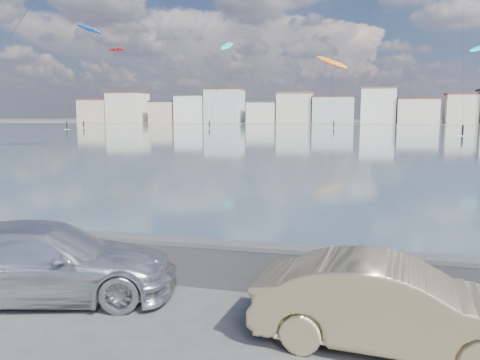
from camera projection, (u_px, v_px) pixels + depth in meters
name	position (u px, v px, depth m)	size (l,w,h in m)	color
ground	(125.00, 339.00, 7.89)	(700.00, 700.00, 0.00)	#333335
bay_water	(339.00, 133.00, 95.76)	(500.00, 177.00, 0.00)	#334F5A
far_shore_strip	(349.00, 123.00, 199.96)	(500.00, 60.00, 0.00)	#4C473D
seawall	(182.00, 258.00, 10.40)	(400.00, 0.36, 1.08)	#28282B
far_buildings	(352.00, 109.00, 185.36)	(240.79, 13.26, 14.60)	beige
car_silver	(46.00, 261.00, 9.59)	(2.16, 5.30, 1.54)	silver
car_champagne	(391.00, 305.00, 7.50)	(1.54, 4.42, 1.46)	tan
kitesurfer_5	(88.00, 31.00, 121.74)	(7.63, 10.13, 27.75)	blue
kitesurfer_6	(227.00, 47.00, 130.97)	(4.84, 13.25, 24.87)	#19BFBF
kitesurfer_9	(332.00, 63.00, 138.69)	(10.51, 17.11, 21.98)	orange
kitesurfer_10	(116.00, 50.00, 136.51)	(9.73, 18.05, 23.22)	red
kitesurfer_14	(479.00, 49.00, 132.33)	(8.46, 18.60, 24.40)	#19BFBF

